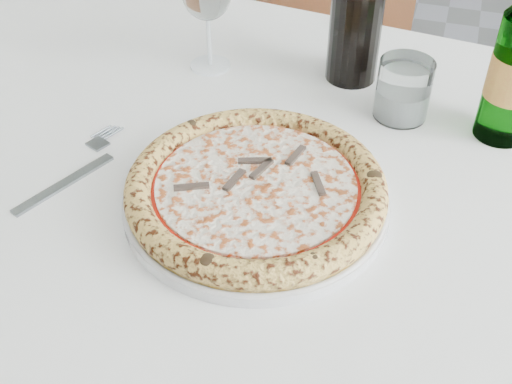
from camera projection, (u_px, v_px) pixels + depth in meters
dining_table at (278, 208)px, 0.88m from camera, size 1.49×0.99×0.76m
chair_far at (328, 32)px, 1.56m from camera, size 0.42×0.42×0.93m
plate at (256, 199)px, 0.75m from camera, size 0.31×0.31×0.02m
pizza at (256, 188)px, 0.73m from camera, size 0.30×0.30×0.03m
fork at (75, 171)px, 0.80m from camera, size 0.07×0.20×0.00m
tumbler at (403, 93)px, 0.87m from camera, size 0.07×0.07×0.08m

